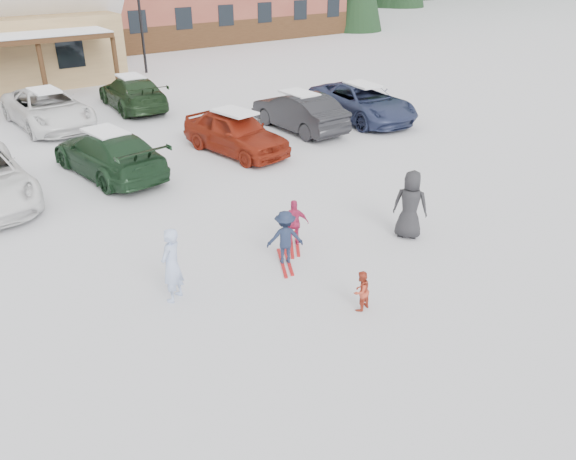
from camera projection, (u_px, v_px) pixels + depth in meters
ground at (303, 290)px, 12.46m from camera, size 160.00×160.00×0.00m
lamp_post at (139, 8)px, 32.33m from camera, size 0.50×0.25×6.51m
adult_skier at (172, 265)px, 11.78m from camera, size 0.74×0.68×1.69m
toddler_red at (361, 291)px, 11.60m from camera, size 0.49×0.41×0.90m
child_navy at (285, 238)px, 13.25m from camera, size 1.00×0.84×1.35m
skis_child_navy at (285, 262)px, 13.55m from camera, size 0.82×1.34×0.03m
child_magenta at (294, 223)px, 14.09m from camera, size 0.77×0.65×1.23m
skis_child_magenta at (294, 244)px, 14.36m from camera, size 0.93×1.28×0.03m
bystander_dark at (410, 205)px, 14.37m from camera, size 0.98×1.06×1.82m
parked_car_3 at (109, 153)px, 18.45m from camera, size 2.73×5.36×1.49m
parked_car_4 at (235, 132)px, 20.44m from camera, size 2.54×4.76×1.54m
parked_car_5 at (299, 112)px, 23.01m from camera, size 1.73×4.72×1.54m
parked_car_6 at (362, 102)px, 24.46m from camera, size 3.00×5.72×1.54m
parked_car_10 at (48, 109)px, 23.44m from camera, size 2.86×5.70×1.55m
parked_car_11 at (132, 93)px, 26.08m from camera, size 2.47×5.32×1.50m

